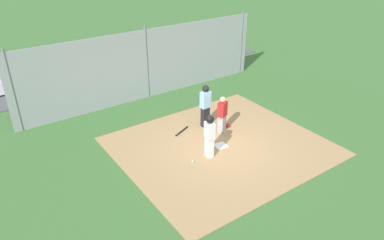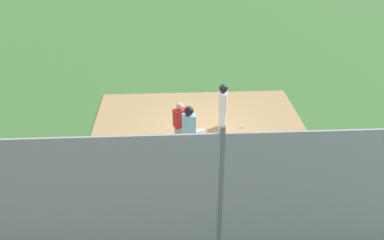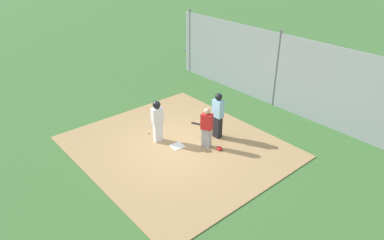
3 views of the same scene
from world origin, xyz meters
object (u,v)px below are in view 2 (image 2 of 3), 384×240
object	(u,v)px
catcher	(180,125)
baseball_bat	(224,160)
runner	(223,104)
home_plate	(200,133)
baseball	(242,127)
catcher_mask	(165,148)
umpire	(189,133)

from	to	relation	value
catcher	baseball_bat	size ratio (longest dim) A/B	1.80
runner	baseball_bat	world-z (taller)	runner
home_plate	catcher	size ratio (longest dim) A/B	0.29
baseball_bat	baseball	distance (m)	2.14
catcher_mask	home_plate	bearing A→B (deg)	40.64
catcher	catcher_mask	size ratio (longest dim) A/B	6.29
baseball_bat	catcher	bearing A→B (deg)	-59.53
home_plate	catcher_mask	xyz separation A→B (m)	(-1.14, -0.98, 0.05)
umpire	catcher_mask	bearing A→B (deg)	48.89
umpire	runner	distance (m)	2.20
catcher_mask	baseball	xyz separation A→B (m)	(2.59, 1.25, -0.02)
baseball	umpire	bearing A→B (deg)	-135.86
umpire	runner	size ratio (longest dim) A/B	1.10
umpire	baseball	xyz separation A→B (m)	(1.89, 1.83, -0.89)
baseball_bat	catcher_mask	distance (m)	1.88
umpire	baseball_bat	size ratio (longest dim) A/B	2.10
runner	baseball	world-z (taller)	runner
home_plate	runner	size ratio (longest dim) A/B	0.27
catcher	umpire	world-z (taller)	umpire
umpire	baseball_bat	xyz separation A→B (m)	(1.04, -0.14, -0.90)
catcher	runner	distance (m)	1.79
umpire	baseball	bearing A→B (deg)	-47.70
umpire	catcher_mask	distance (m)	1.26
home_plate	catcher	bearing A→B (deg)	-130.18
umpire	baseball	size ratio (longest dim) A/B	23.86
baseball	home_plate	bearing A→B (deg)	-169.32
home_plate	runner	xyz separation A→B (m)	(0.76, 0.28, 0.90)
home_plate	baseball	size ratio (longest dim) A/B	5.95
runner	baseball	xyz separation A→B (m)	(0.69, -0.01, -0.87)
runner	catcher_mask	distance (m)	2.44
runner	catcher_mask	bearing A→B (deg)	44.31
umpire	catcher_mask	world-z (taller)	umpire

